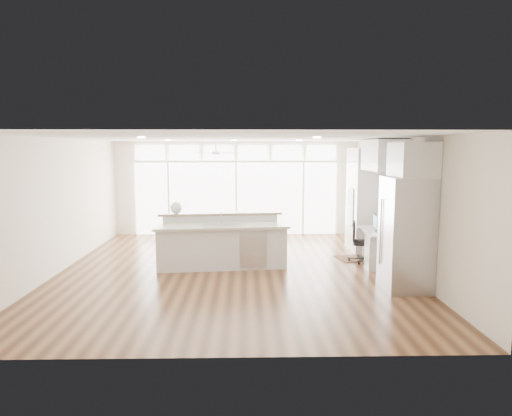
{
  "coord_description": "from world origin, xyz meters",
  "views": [
    {
      "loc": [
        0.29,
        -9.19,
        2.49
      ],
      "look_at": [
        0.5,
        0.6,
        1.21
      ],
      "focal_mm": 32.0,
      "sensor_mm": 36.0,
      "label": 1
    }
  ],
  "objects": [
    {
      "name": "wall_back",
      "position": [
        0.0,
        4.0,
        1.35
      ],
      "size": [
        7.0,
        0.04,
        2.7
      ],
      "primitive_type": "cube",
      "color": "silver",
      "rests_on": "floor"
    },
    {
      "name": "ceiling_fan",
      "position": [
        -0.5,
        2.8,
        2.48
      ],
      "size": [
        1.16,
        1.16,
        0.32
      ],
      "primitive_type": "cube",
      "color": "white",
      "rests_on": "ceiling"
    },
    {
      "name": "desk_nook",
      "position": [
        3.13,
        0.3,
        0.38
      ],
      "size": [
        0.72,
        1.3,
        0.76
      ],
      "primitive_type": "cube",
      "color": "silver",
      "rests_on": "floor"
    },
    {
      "name": "rug",
      "position": [
        2.86,
        0.95,
        0.01
      ],
      "size": [
        1.1,
        0.9,
        0.01
      ],
      "primitive_type": "cube",
      "rotation": [
        0.0,
        0.0,
        0.24
      ],
      "color": "#391E12",
      "rests_on": "floor"
    },
    {
      "name": "keyboard",
      "position": [
        2.88,
        0.3,
        0.77
      ],
      "size": [
        0.13,
        0.31,
        0.02
      ],
      "primitive_type": "cube",
      "rotation": [
        0.0,
        0.0,
        -0.07
      ],
      "color": "white",
      "rests_on": "desk_nook"
    },
    {
      "name": "fridge_cabinet",
      "position": [
        3.17,
        -1.35,
        2.3
      ],
      "size": [
        0.64,
        0.9,
        0.6
      ],
      "primitive_type": "cube",
      "color": "silver",
      "rests_on": "wall_right"
    },
    {
      "name": "transom_row",
      "position": [
        0.0,
        3.94,
        2.38
      ],
      "size": [
        5.9,
        0.06,
        0.4
      ],
      "primitive_type": "cube",
      "color": "white",
      "rests_on": "wall_back"
    },
    {
      "name": "glass_wall",
      "position": [
        0.0,
        3.94,
        1.05
      ],
      "size": [
        5.8,
        0.06,
        2.08
      ],
      "primitive_type": "cube",
      "color": "white",
      "rests_on": "wall_back"
    },
    {
      "name": "floor",
      "position": [
        0.0,
        0.0,
        -0.01
      ],
      "size": [
        7.0,
        8.0,
        0.02
      ],
      "primitive_type": "cube",
      "color": "#432614",
      "rests_on": "ground"
    },
    {
      "name": "wall_front",
      "position": [
        0.0,
        -4.0,
        1.35
      ],
      "size": [
        7.0,
        0.04,
        2.7
      ],
      "primitive_type": "cube",
      "color": "silver",
      "rests_on": "floor"
    },
    {
      "name": "framed_photos",
      "position": [
        3.46,
        0.92,
        1.4
      ],
      "size": [
        0.06,
        0.22,
        0.8
      ],
      "primitive_type": "cube",
      "color": "black",
      "rests_on": "wall_right"
    },
    {
      "name": "desk_window",
      "position": [
        3.46,
        0.3,
        1.55
      ],
      "size": [
        0.04,
        0.85,
        0.85
      ],
      "primitive_type": "cube",
      "color": "white",
      "rests_on": "wall_right"
    },
    {
      "name": "ceiling",
      "position": [
        0.0,
        0.0,
        2.7
      ],
      "size": [
        7.0,
        8.0,
        0.02
      ],
      "primitive_type": "cube",
      "color": "white",
      "rests_on": "wall_back"
    },
    {
      "name": "office_chair",
      "position": [
        2.87,
        0.61,
        0.44
      ],
      "size": [
        0.54,
        0.51,
        0.88
      ],
      "primitive_type": "cube",
      "rotation": [
        0.0,
        0.0,
        -0.22
      ],
      "color": "black",
      "rests_on": "floor"
    },
    {
      "name": "monitor",
      "position": [
        3.05,
        0.3,
        0.94
      ],
      "size": [
        0.11,
        0.44,
        0.37
      ],
      "primitive_type": "cube",
      "rotation": [
        0.0,
        0.0,
        -0.08
      ],
      "color": "black",
      "rests_on": "desk_nook"
    },
    {
      "name": "wall_left",
      "position": [
        -3.5,
        0.0,
        1.35
      ],
      "size": [
        0.04,
        8.0,
        2.7
      ],
      "primitive_type": "cube",
      "color": "silver",
      "rests_on": "floor"
    },
    {
      "name": "kitchen_island",
      "position": [
        -0.23,
        0.22,
        0.55
      ],
      "size": [
        2.87,
        1.32,
        1.1
      ],
      "primitive_type": "cube",
      "rotation": [
        0.0,
        0.0,
        0.1
      ],
      "color": "silver",
      "rests_on": "floor"
    },
    {
      "name": "wall_right",
      "position": [
        3.5,
        0.0,
        1.35
      ],
      "size": [
        0.04,
        8.0,
        2.7
      ],
      "primitive_type": "cube",
      "color": "silver",
      "rests_on": "floor"
    },
    {
      "name": "potted_plant",
      "position": [
        3.17,
        1.8,
        2.61
      ],
      "size": [
        0.27,
        0.29,
        0.22
      ],
      "primitive_type": "imported",
      "rotation": [
        0.0,
        0.0,
        -0.04
      ],
      "color": "#315223",
      "rests_on": "oven_cabinet"
    },
    {
      "name": "refrigerator",
      "position": [
        3.11,
        -1.35,
        1.0
      ],
      "size": [
        0.76,
        0.9,
        2.0
      ],
      "primitive_type": "cube",
      "color": "#AFAFB3",
      "rests_on": "floor"
    },
    {
      "name": "upper_cabinets",
      "position": [
        3.17,
        0.3,
        2.35
      ],
      "size": [
        0.64,
        1.3,
        0.64
      ],
      "primitive_type": "cube",
      "color": "silver",
      "rests_on": "wall_right"
    },
    {
      "name": "oven_cabinet",
      "position": [
        3.17,
        1.8,
        1.25
      ],
      "size": [
        0.64,
        1.2,
        2.5
      ],
      "primitive_type": "cube",
      "color": "silver",
      "rests_on": "floor"
    },
    {
      "name": "recessed_lights",
      "position": [
        0.0,
        0.2,
        2.68
      ],
      "size": [
        3.4,
        3.0,
        0.02
      ],
      "primitive_type": "cube",
      "color": "white",
      "rests_on": "ceiling"
    },
    {
      "name": "fishbowl",
      "position": [
        -1.21,
        0.53,
        1.23
      ],
      "size": [
        0.29,
        0.29,
        0.26
      ],
      "primitive_type": "sphere",
      "rotation": [
        0.0,
        0.0,
        0.14
      ],
      "color": "silver",
      "rests_on": "kitchen_island"
    }
  ]
}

